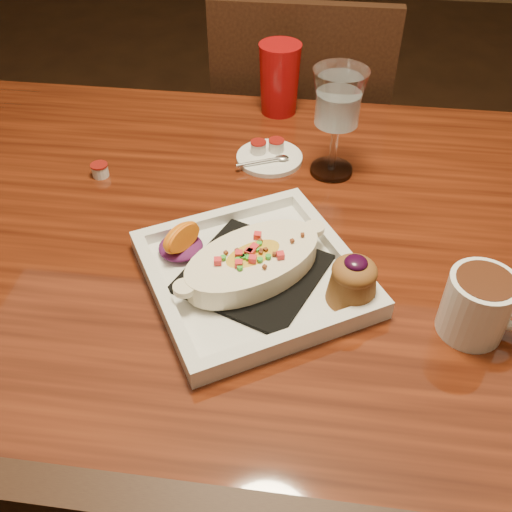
# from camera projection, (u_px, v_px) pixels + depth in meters

# --- Properties ---
(floor) EXTENTS (7.00, 7.00, 0.00)m
(floor) POSITION_uv_depth(u_px,v_px,m) (268.00, 468.00, 1.39)
(floor) COLOR black
(floor) RESTS_ON ground
(table) EXTENTS (1.50, 0.90, 0.75)m
(table) POSITION_uv_depth(u_px,v_px,m) (274.00, 277.00, 0.95)
(table) COLOR maroon
(table) RESTS_ON floor
(chair_far) EXTENTS (0.42, 0.42, 0.93)m
(chair_far) POSITION_uv_depth(u_px,v_px,m) (299.00, 152.00, 1.51)
(chair_far) COLOR black
(chair_far) RESTS_ON floor
(plate) EXTENTS (0.38, 0.38, 0.08)m
(plate) POSITION_uv_depth(u_px,v_px,m) (262.00, 269.00, 0.79)
(plate) COLOR white
(plate) RESTS_ON table
(coffee_mug) EXTENTS (0.12, 0.08, 0.09)m
(coffee_mug) POSITION_uv_depth(u_px,v_px,m) (480.00, 304.00, 0.71)
(coffee_mug) COLOR white
(coffee_mug) RESTS_ON table
(goblet) EXTENTS (0.09, 0.09, 0.19)m
(goblet) POSITION_uv_depth(u_px,v_px,m) (338.00, 104.00, 0.92)
(goblet) COLOR silver
(goblet) RESTS_ON table
(saucer) EXTENTS (0.12, 0.12, 0.08)m
(saucer) POSITION_uv_depth(u_px,v_px,m) (268.00, 156.00, 1.04)
(saucer) COLOR white
(saucer) RESTS_ON table
(creamer_loose) EXTENTS (0.03, 0.03, 0.02)m
(creamer_loose) POSITION_uv_depth(u_px,v_px,m) (100.00, 170.00, 0.99)
(creamer_loose) COLOR silver
(creamer_loose) RESTS_ON table
(red_tumbler) EXTENTS (0.08, 0.08, 0.14)m
(red_tumbler) POSITION_uv_depth(u_px,v_px,m) (279.00, 79.00, 1.13)
(red_tumbler) COLOR #9E0B0D
(red_tumbler) RESTS_ON table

